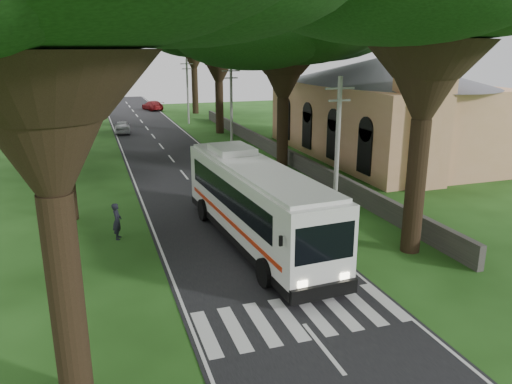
# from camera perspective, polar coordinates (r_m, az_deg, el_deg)

# --- Properties ---
(ground) EXTENTS (140.00, 140.00, 0.00)m
(ground) POSITION_cam_1_polar(r_m,az_deg,el_deg) (20.20, 2.58, -11.44)
(ground) COLOR #1D4313
(ground) RESTS_ON ground
(road) EXTENTS (8.00, 120.00, 0.04)m
(road) POSITION_cam_1_polar(r_m,az_deg,el_deg) (43.19, -9.44, 3.49)
(road) COLOR black
(road) RESTS_ON ground
(crosswalk) EXTENTS (8.00, 3.00, 0.01)m
(crosswalk) POSITION_cam_1_polar(r_m,az_deg,el_deg) (18.58, 4.87, -14.13)
(crosswalk) COLOR silver
(crosswalk) RESTS_ON ground
(property_wall) EXTENTS (0.35, 50.00, 1.20)m
(property_wall) POSITION_cam_1_polar(r_m,az_deg,el_deg) (44.40, 2.31, 4.82)
(property_wall) COLOR #383533
(property_wall) RESTS_ON ground
(church) EXTENTS (14.00, 24.00, 11.60)m
(church) POSITION_cam_1_polar(r_m,az_deg,el_deg) (45.54, 14.16, 10.13)
(church) COLOR tan
(church) RESTS_ON ground
(pole_near) EXTENTS (1.60, 0.24, 8.00)m
(pole_near) POSITION_cam_1_polar(r_m,az_deg,el_deg) (26.17, 9.25, 4.57)
(pole_near) COLOR gray
(pole_near) RESTS_ON ground
(pole_mid) EXTENTS (1.60, 0.24, 8.00)m
(pole_mid) POSITION_cam_1_polar(r_m,az_deg,el_deg) (44.62, -2.83, 9.53)
(pole_mid) COLOR gray
(pole_mid) RESTS_ON ground
(pole_far) EXTENTS (1.60, 0.24, 8.00)m
(pole_far) POSITION_cam_1_polar(r_m,az_deg,el_deg) (64.01, -7.82, 11.43)
(pole_far) COLOR gray
(pole_far) RESTS_ON ground
(tree_l_midb) EXTENTS (15.06, 15.06, 15.25)m
(tree_l_midb) POSITION_cam_1_polar(r_m,az_deg,el_deg) (46.73, -20.83, 18.39)
(tree_l_midb) COLOR black
(tree_l_midb) RESTS_ON ground
(tree_l_far) EXTENTS (14.47, 14.47, 14.77)m
(tree_l_far) POSITION_cam_1_polar(r_m,az_deg,el_deg) (64.72, -21.28, 17.14)
(tree_l_far) COLOR black
(tree_l_far) RESTS_ON ground
(tree_r_mida) EXTENTS (15.95, 15.95, 14.66)m
(tree_r_mida) POSITION_cam_1_polar(r_m,az_deg,el_deg) (39.47, 3.23, 18.87)
(tree_r_mida) COLOR black
(tree_r_mida) RESTS_ON ground
(tree_r_midb) EXTENTS (13.98, 13.98, 14.49)m
(tree_r_midb) POSITION_cam_1_polar(r_m,az_deg,el_deg) (56.46, -4.38, 18.24)
(tree_r_midb) COLOR black
(tree_r_midb) RESTS_ON ground
(tree_r_far) EXTENTS (14.90, 14.90, 16.46)m
(tree_r_far) POSITION_cam_1_polar(r_m,az_deg,el_deg) (74.29, -7.27, 19.03)
(tree_r_far) COLOR black
(tree_r_far) RESTS_ON ground
(coach_bus) EXTENTS (3.82, 13.61, 3.97)m
(coach_bus) POSITION_cam_1_polar(r_m,az_deg,el_deg) (24.26, -0.10, -1.13)
(coach_bus) COLOR white
(coach_bus) RESTS_ON ground
(distant_car_a) EXTENTS (1.96, 4.26, 1.42)m
(distant_car_a) POSITION_cam_1_polar(r_m,az_deg,el_deg) (58.56, -15.02, 7.20)
(distant_car_a) COLOR silver
(distant_car_a) RESTS_ON road
(distant_car_c) EXTENTS (3.19, 5.28, 1.43)m
(distant_car_c) POSITION_cam_1_polar(r_m,az_deg,el_deg) (79.49, -11.74, 9.67)
(distant_car_c) COLOR maroon
(distant_car_c) RESTS_ON road
(pedestrian) EXTENTS (0.57, 0.76, 1.89)m
(pedestrian) POSITION_cam_1_polar(r_m,az_deg,el_deg) (26.12, -15.59, -3.23)
(pedestrian) COLOR black
(pedestrian) RESTS_ON ground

